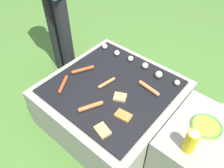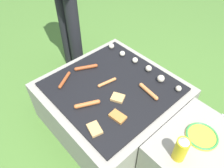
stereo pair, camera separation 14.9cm
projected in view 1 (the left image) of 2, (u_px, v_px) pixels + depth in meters
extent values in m
plane|color=#47702D|center=(112.00, 118.00, 1.98)|extent=(14.00, 14.00, 0.00)
cube|color=gray|center=(112.00, 104.00, 1.84)|extent=(0.98, 0.98, 0.39)
cube|color=black|center=(112.00, 87.00, 1.70)|extent=(0.86, 0.86, 0.02)
cube|color=gray|center=(195.00, 147.00, 1.54)|extent=(0.43, 0.60, 0.41)
cylinder|color=black|center=(56.00, 33.00, 2.20)|extent=(0.12, 0.12, 0.85)
cylinder|color=black|center=(65.00, 39.00, 2.13)|extent=(0.12, 0.12, 0.85)
cylinder|color=#C6753D|center=(149.00, 88.00, 1.65)|extent=(0.17, 0.05, 0.03)
sphere|color=#C6753D|center=(158.00, 94.00, 1.61)|extent=(0.03, 0.03, 0.03)
sphere|color=#C6753D|center=(141.00, 82.00, 1.70)|extent=(0.03, 0.03, 0.03)
cylinder|color=#93421E|center=(63.00, 84.00, 1.68)|extent=(0.11, 0.16, 0.03)
sphere|color=#93421E|center=(66.00, 77.00, 1.74)|extent=(0.03, 0.03, 0.03)
sphere|color=#93421E|center=(60.00, 92.00, 1.63)|extent=(0.03, 0.03, 0.03)
cylinder|color=#B7602D|center=(91.00, 106.00, 1.52)|extent=(0.10, 0.16, 0.03)
sphere|color=#B7602D|center=(80.00, 110.00, 1.50)|extent=(0.03, 0.03, 0.03)
sphere|color=#B7602D|center=(101.00, 103.00, 1.55)|extent=(0.03, 0.03, 0.03)
cylinder|color=#93421E|center=(83.00, 70.00, 1.80)|extent=(0.10, 0.17, 0.03)
sphere|color=#93421E|center=(73.00, 72.00, 1.78)|extent=(0.03, 0.03, 0.03)
sphere|color=#93421E|center=(93.00, 67.00, 1.83)|extent=(0.03, 0.03, 0.03)
cylinder|color=#C6753D|center=(107.00, 83.00, 1.70)|extent=(0.05, 0.15, 0.02)
sphere|color=#C6753D|center=(114.00, 79.00, 1.73)|extent=(0.02, 0.02, 0.02)
sphere|color=#C6753D|center=(99.00, 87.00, 1.66)|extent=(0.02, 0.02, 0.02)
cube|color=tan|center=(120.00, 97.00, 1.59)|extent=(0.12, 0.11, 0.02)
cube|color=#B27033|center=(123.00, 116.00, 1.47)|extent=(0.12, 0.08, 0.02)
cube|color=tan|center=(102.00, 130.00, 1.39)|extent=(0.12, 0.10, 0.02)
sphere|color=beige|center=(105.00, 46.00, 2.02)|extent=(0.05, 0.05, 0.05)
sphere|color=beige|center=(117.00, 53.00, 1.95)|extent=(0.05, 0.05, 0.05)
sphere|color=beige|center=(130.00, 59.00, 1.89)|extent=(0.05, 0.05, 0.05)
sphere|color=beige|center=(145.00, 66.00, 1.82)|extent=(0.05, 0.05, 0.05)
sphere|color=beige|center=(159.00, 74.00, 1.74)|extent=(0.06, 0.06, 0.06)
sphere|color=beige|center=(177.00, 83.00, 1.68)|extent=(0.04, 0.04, 0.04)
cylinder|color=yellow|center=(206.00, 126.00, 1.42)|extent=(0.20, 0.20, 0.01)
torus|color=#338C3F|center=(207.00, 126.00, 1.41)|extent=(0.20, 0.20, 0.01)
cylinder|color=gold|center=(191.00, 141.00, 1.25)|extent=(0.07, 0.07, 0.16)
cone|color=white|center=(196.00, 132.00, 1.18)|extent=(0.06, 0.06, 0.04)
cylinder|color=silver|center=(215.00, 110.00, 1.51)|extent=(0.05, 0.17, 0.01)
cube|color=silver|center=(222.00, 104.00, 1.55)|extent=(0.03, 0.01, 0.01)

